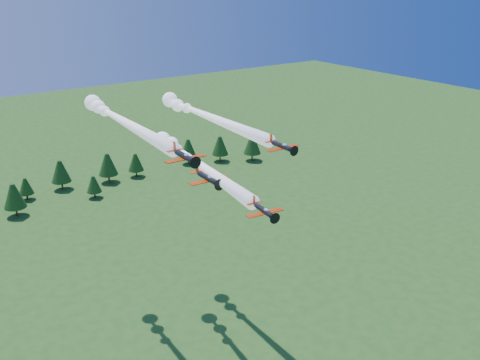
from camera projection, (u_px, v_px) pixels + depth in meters
plane_lead at (193, 160)px, 109.56m from camera, size 10.79×50.54×3.70m
plane_left at (120, 119)px, 109.58m from camera, size 7.33×51.49×3.70m
plane_right at (204, 115)px, 118.19m from camera, size 6.75×49.95×3.70m
plane_slot at (208, 178)px, 100.61m from camera, size 8.06×8.79×2.85m
treeline at (77, 176)px, 193.94m from camera, size 164.32×21.86×11.56m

